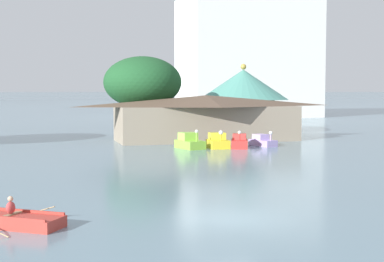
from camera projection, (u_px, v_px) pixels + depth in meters
The scene contains 10 objects.
ground_plane at pixel (229, 219), 24.25m from camera, with size 2000.00×2000.00×0.00m, color slate.
rowboat_with_rower at pixel (17, 220), 22.81m from camera, with size 3.85×3.55×1.21m.
pedal_boat_lime at pixel (189, 142), 52.69m from camera, with size 2.36×3.29×1.81m.
pedal_boat_yellow at pixel (218, 142), 53.00m from camera, with size 1.75×2.42×1.70m.
pedal_boat_red at pixel (239, 142), 53.34m from camera, with size 2.30×3.11×1.66m.
pedal_boat_lavender at pixel (263, 141), 55.05m from camera, with size 2.10×3.02×1.50m.
boathouse at pixel (207, 117), 60.71m from camera, with size 20.13×7.47×4.76m.
green_roof_pavilion at pixel (243, 96), 71.04m from camera, with size 11.00×11.00×8.47m.
shoreline_tree_mid at pixel (143, 82), 63.04m from camera, with size 8.48×8.48×8.95m.
background_building_block at pixel (247, 54), 112.99m from camera, with size 25.45×17.35×24.22m.
Camera 1 is at (-7.82, -22.66, 5.43)m, focal length 54.26 mm.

